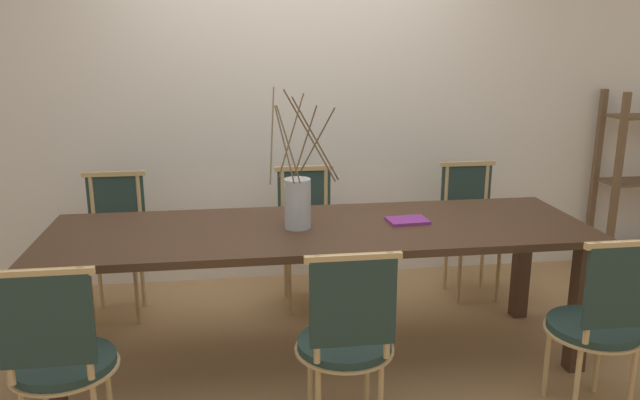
{
  "coord_description": "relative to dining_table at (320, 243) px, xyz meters",
  "views": [
    {
      "loc": [
        -0.46,
        -3.2,
        1.77
      ],
      "look_at": [
        0.0,
        0.0,
        0.92
      ],
      "focal_mm": 35.0,
      "sensor_mm": 36.0,
      "label": 1
    }
  ],
  "objects": [
    {
      "name": "ground_plane",
      "position": [
        0.0,
        0.0,
        -0.68
      ],
      "size": [
        16.0,
        16.0,
        0.0
      ],
      "primitive_type": "plane",
      "color": "#A87F51"
    },
    {
      "name": "wall_rear",
      "position": [
        0.0,
        1.3,
        0.92
      ],
      "size": [
        12.0,
        0.06,
        3.2
      ],
      "color": "silver",
      "rests_on": "ground_plane"
    },
    {
      "name": "dining_table",
      "position": [
        0.0,
        0.0,
        0.0
      ],
      "size": [
        2.93,
        0.9,
        0.77
      ],
      "color": "#422B1C",
      "rests_on": "ground_plane"
    },
    {
      "name": "chair_near_leftend",
      "position": [
        -1.19,
        -0.76,
        -0.18
      ],
      "size": [
        0.45,
        0.45,
        0.93
      ],
      "color": "#233833",
      "rests_on": "ground_plane"
    },
    {
      "name": "chair_near_left",
      "position": [
        0.01,
        -0.76,
        -0.18
      ],
      "size": [
        0.45,
        0.45,
        0.93
      ],
      "color": "#233833",
      "rests_on": "ground_plane"
    },
    {
      "name": "chair_near_center",
      "position": [
        1.21,
        -0.76,
        -0.18
      ],
      "size": [
        0.45,
        0.45,
        0.93
      ],
      "color": "#233833",
      "rests_on": "ground_plane"
    },
    {
      "name": "chair_far_leftend",
      "position": [
        -1.22,
        0.76,
        -0.18
      ],
      "size": [
        0.45,
        0.45,
        0.93
      ],
      "rotation": [
        0.0,
        0.0,
        3.14
      ],
      "color": "#233833",
      "rests_on": "ground_plane"
    },
    {
      "name": "chair_far_left",
      "position": [
        0.02,
        0.76,
        -0.18
      ],
      "size": [
        0.45,
        0.45,
        0.93
      ],
      "rotation": [
        0.0,
        0.0,
        3.14
      ],
      "color": "#233833",
      "rests_on": "ground_plane"
    },
    {
      "name": "chair_far_center",
      "position": [
        1.17,
        0.76,
        -0.18
      ],
      "size": [
        0.45,
        0.45,
        0.93
      ],
      "rotation": [
        0.0,
        0.0,
        3.14
      ],
      "color": "#233833",
      "rests_on": "ground_plane"
    },
    {
      "name": "vase_centerpiece",
      "position": [
        -0.12,
        -0.0,
        0.24
      ],
      "size": [
        0.37,
        0.42,
        0.76
      ],
      "color": "#B2BCC1",
      "rests_on": "dining_table"
    },
    {
      "name": "book_stack",
      "position": [
        0.5,
        0.02,
        0.1
      ],
      "size": [
        0.23,
        0.18,
        0.02
      ],
      "color": "#842D8C",
      "rests_on": "dining_table"
    }
  ]
}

